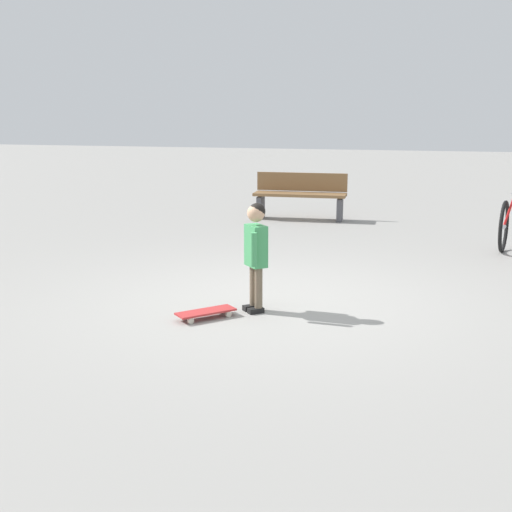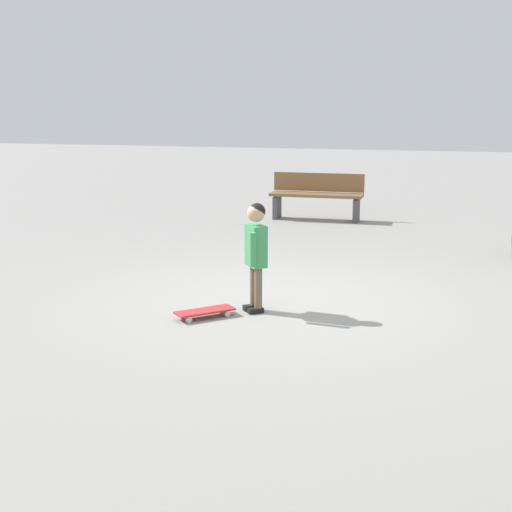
% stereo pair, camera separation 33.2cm
% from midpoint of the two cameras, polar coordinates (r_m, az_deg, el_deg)
% --- Properties ---
extents(ground_plane, '(50.00, 50.00, 0.00)m').
position_cam_midpoint_polar(ground_plane, '(7.21, 0.34, -3.62)').
color(ground_plane, gray).
extents(child_person, '(0.27, 0.40, 1.06)m').
position_cam_midpoint_polar(child_person, '(6.67, -1.44, 0.88)').
color(child_person, brown).
rests_on(child_person, ground).
extents(skateboard, '(0.53, 0.54, 0.07)m').
position_cam_midpoint_polar(skateboard, '(6.62, -5.54, -4.59)').
color(skateboard, '#B22D2D').
rests_on(skateboard, ground).
extents(street_bench, '(1.61, 0.48, 0.80)m').
position_cam_midpoint_polar(street_bench, '(12.28, 2.86, 4.97)').
color(street_bench, brown).
rests_on(street_bench, ground).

